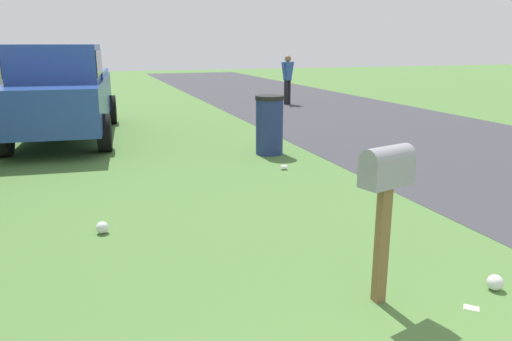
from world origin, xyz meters
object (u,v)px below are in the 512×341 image
pickup_truck (62,90)px  pedestrian (288,76)px  mailbox (386,180)px  trash_bin (269,125)px

pickup_truck → pedestrian: bearing=125.8°
mailbox → pickup_truck: pickup_truck is taller
mailbox → pickup_truck: (8.62, 2.70, 0.04)m
mailbox → pickup_truck: bearing=1.8°
trash_bin → pedestrian: 8.11m
mailbox → pickup_truck: 9.03m
pickup_truck → trash_bin: (-3.00, -3.82, -0.53)m
mailbox → pedestrian: bearing=-35.0°
pickup_truck → trash_bin: pickup_truck is taller
pickup_truck → mailbox: bearing=22.4°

